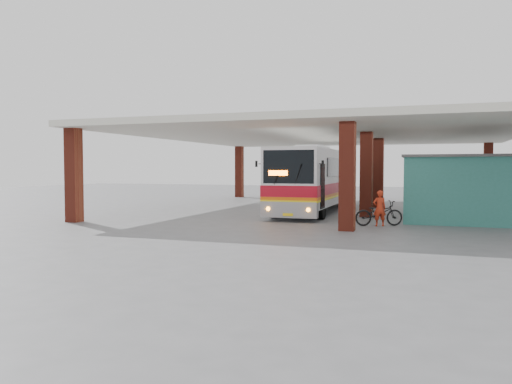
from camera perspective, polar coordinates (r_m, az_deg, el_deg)
The scene contains 8 objects.
ground at distance 23.93m, azimuth 4.39°, elevation -3.27°, with size 90.00×90.00×0.00m, color #515154.
brick_columns at distance 28.38m, azimuth 9.84°, elevation 2.05°, with size 20.10×21.60×4.35m.
canopy_roof at distance 30.08m, azimuth 8.61°, elevation 6.53°, with size 21.00×23.00×0.30m, color silver.
shop_building at distance 27.01m, azimuth 22.25°, elevation 0.55°, with size 5.20×8.20×3.11m.
coach_bus at distance 29.04m, azimuth 6.97°, elevation 1.46°, with size 2.85×12.88×3.74m.
motorcycle at distance 22.28m, azimuth 13.86°, elevation -2.37°, with size 0.73×2.09×1.10m, color black.
pedestrian at distance 22.14m, azimuth 13.94°, elevation -1.82°, with size 0.56×0.37×1.55m, color red.
red_chair at distance 29.71m, azimuth 17.31°, elevation -1.57°, with size 0.47×0.47×0.72m.
Camera 1 is at (6.22, -22.97, 2.52)m, focal length 35.00 mm.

